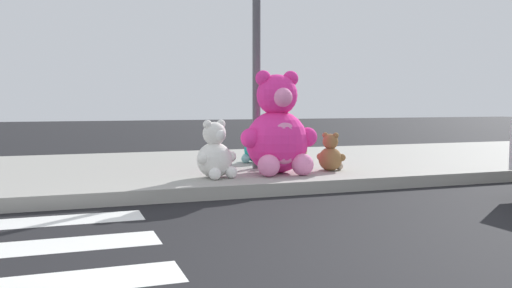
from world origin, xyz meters
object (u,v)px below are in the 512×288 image
sign_pole (257,44)px  plush_white (215,155)px  plush_pink_large (278,132)px  plush_teal (256,146)px  plush_tan (293,146)px  plush_brown (331,155)px

sign_pole → plush_white: 1.78m
plush_pink_large → sign_pole: bearing=97.7°
sign_pole → plush_pink_large: bearing=-82.3°
plush_white → sign_pole: bearing=42.9°
plush_white → plush_teal: bearing=54.5°
sign_pole → plush_tan: size_ratio=5.11×
plush_pink_large → plush_teal: plush_pink_large is taller
plush_pink_large → plush_white: 0.91m
plush_brown → plush_white: (-1.62, -0.14, 0.07)m
sign_pole → plush_white: sign_pole is taller
plush_brown → plush_white: bearing=-175.0°
plush_pink_large → plush_teal: 1.32m
plush_tan → plush_teal: size_ratio=1.00×
plush_pink_large → plush_white: (-0.86, -0.14, -0.24)m
plush_white → plush_teal: size_ratio=1.11×
plush_teal → plush_brown: bearing=-64.8°
plush_tan → plush_brown: bearing=-84.0°
plush_teal → plush_pink_large: bearing=-96.8°
plush_white → plush_tan: 1.89m
sign_pole → plush_pink_large: (0.08, -0.59, -1.17)m
plush_brown → plush_teal: size_ratio=0.82×
plush_pink_large → plush_tan: plush_pink_large is taller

